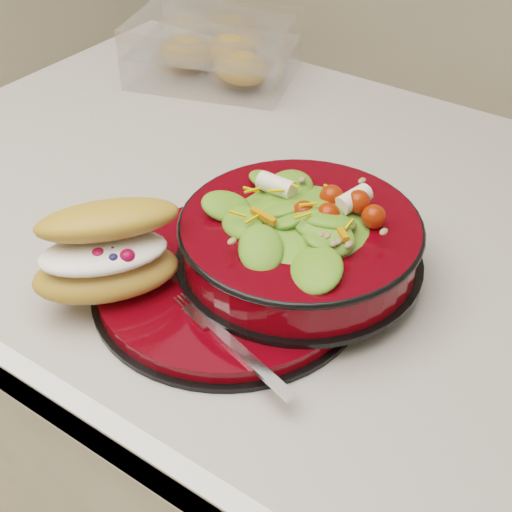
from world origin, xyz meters
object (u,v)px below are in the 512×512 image
Objects in this scene: salad_bowl at (300,231)px; fork at (233,345)px; island_counter at (320,460)px; croissant at (108,252)px; pastry_box at (215,50)px; dinner_plate at (229,282)px.

salad_bowl is 0.14m from fork.
fork is (0.02, -0.24, 0.47)m from island_counter.
fork is (0.15, -0.00, -0.04)m from croissant.
fork is 0.51× the size of pastry_box.
pastry_box is at bearing 146.78° from island_counter.
croissant is (-0.09, -0.08, 0.05)m from dinner_plate.
croissant is at bearing 105.79° from fork.
pastry_box is (-0.37, 0.34, -0.01)m from salad_bowl.
croissant is at bearing -137.74° from dinner_plate.
island_counter is 0.53m from fork.
fork is (0.06, -0.08, 0.01)m from dinner_plate.
salad_bowl is 0.19m from croissant.
salad_bowl is (0.05, 0.06, 0.05)m from dinner_plate.
dinner_plate is at bearing 55.00° from fork.
fork is at bearing -49.96° from croissant.
fork reaches higher than island_counter.
island_counter is at bearing 12.37° from croissant.
dinner_plate is at bearing -127.08° from salad_bowl.
dinner_plate reaches higher than island_counter.
fork is at bearing -82.70° from salad_bowl.
salad_bowl is at bearing 52.92° from dinner_plate.
pastry_box reaches higher than island_counter.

